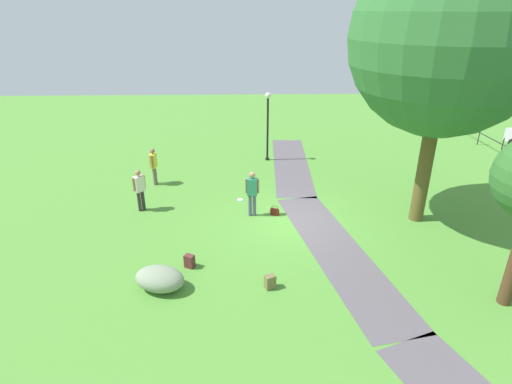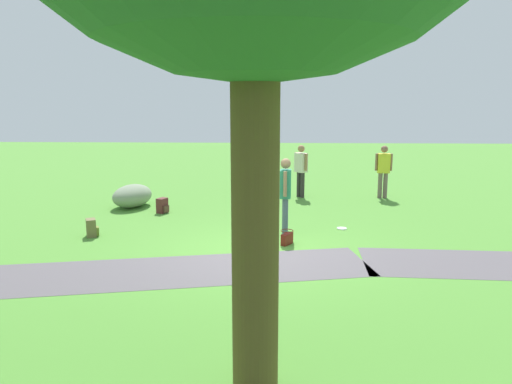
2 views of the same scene
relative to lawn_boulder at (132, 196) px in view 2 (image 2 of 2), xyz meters
name	(u,v)px [view 2 (image 2 of 2)]	position (x,y,z in m)	size (l,w,h in m)	color
ground_plane	(258,252)	(-3.70, 3.98, -0.32)	(48.00, 48.00, 0.00)	#529135
footpath_segment_mid	(149,272)	(-1.79, 5.23, -0.32)	(8.17, 3.18, 0.01)	#5B535A
lawn_boulder	(132,196)	(0.00, 0.00, 0.00)	(1.30, 1.60, 0.64)	gray
woman_with_handbag	(285,190)	(-4.27, 2.61, 0.69)	(0.26, 0.52, 1.73)	#4E5A71
man_near_boulder	(301,167)	(-4.84, -1.57, 0.62)	(0.42, 0.43, 1.62)	#322C2D
passerby_on_path	(384,168)	(-7.37, -1.55, 0.61)	(0.52, 0.26, 1.62)	#755E58
handbag_on_grass	(287,238)	(-4.29, 3.44, -0.18)	(0.38, 0.38, 0.31)	maroon
backpack_by_boulder	(163,206)	(-1.01, 0.69, -0.13)	(0.34, 0.34, 0.40)	#5D2828
spare_backpack_on_lawn	(92,228)	(0.06, 2.99, -0.13)	(0.34, 0.34, 0.40)	olive
frisbee_on_grass	(342,228)	(-5.62, 2.15, -0.31)	(0.24, 0.24, 0.02)	white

